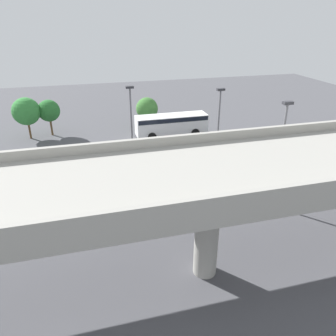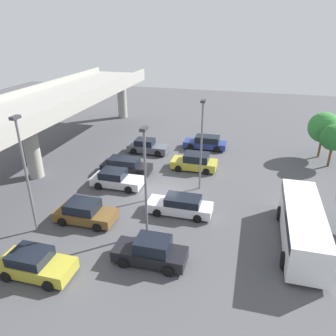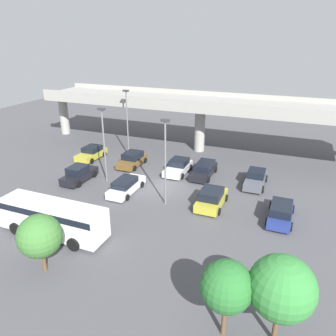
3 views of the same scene
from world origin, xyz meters
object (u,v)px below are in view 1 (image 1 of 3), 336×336
parked_car_2 (234,185)px  parked_car_5 (131,200)px  parked_car_6 (93,169)px  shuttle_bus (171,123)px  parked_car_1 (236,153)px  lamp_post_near_aisle (218,123)px  parked_car_3 (179,158)px  parked_car_4 (167,194)px  parked_car_8 (23,176)px  tree_front_left (147,109)px  tree_front_right (49,111)px  lamp_post_by_overpass (131,121)px  parked_car_0 (295,177)px  lamp_post_mid_lot (281,149)px  tree_front_far_right (26,111)px  parked_car_7 (56,208)px

parked_car_2 → parked_car_5: (8.55, 0.23, -0.01)m
parked_car_6 → shuttle_bus: bearing=131.7°
parked_car_1 → lamp_post_near_aisle: 4.67m
parked_car_1 → parked_car_5: (11.58, 6.18, -0.05)m
lamp_post_near_aisle → parked_car_3: bearing=-26.6°
parked_car_4 → parked_car_8: parked_car_8 is taller
parked_car_4 → tree_front_left: (-2.28, -18.31, 1.88)m
tree_front_right → lamp_post_by_overpass: bearing=124.5°
parked_car_0 → tree_front_right: bearing=47.8°
parked_car_3 → parked_car_6: bearing=-86.8°
parked_car_8 → lamp_post_mid_lot: size_ratio=0.58×
parked_car_5 → tree_front_right: bearing=19.1°
parked_car_0 → shuttle_bus: bearing=24.8°
tree_front_right → parked_car_3: bearing=135.1°
parked_car_6 → tree_front_far_right: tree_front_far_right is taller
parked_car_3 → parked_car_2: bearing=23.2°
tree_front_left → parked_car_6: bearing=58.3°
parked_car_8 → tree_front_far_right: bearing=-176.8°
parked_car_6 → lamp_post_mid_lot: lamp_post_mid_lot is taller
parked_car_4 → parked_car_7: (8.31, -0.12, 0.02)m
parked_car_2 → parked_car_8: bearing=70.0°
lamp_post_mid_lot → parked_car_7: bearing=-10.1°
lamp_post_by_overpass → tree_front_left: bearing=-108.5°
parked_car_0 → parked_car_3: (8.44, -6.56, -0.02)m
parked_car_6 → tree_front_far_right: 14.06m
parked_car_6 → parked_car_8: bearing=-91.5°
lamp_post_near_aisle → tree_front_right: lamp_post_near_aisle is taller
tree_front_right → tree_front_far_right: 2.49m
parked_car_0 → lamp_post_mid_lot: bearing=124.7°
parked_car_8 → tree_front_left: bearing=132.1°
shuttle_bus → lamp_post_mid_lot: (-3.13, 17.48, 3.23)m
parked_car_4 → lamp_post_by_overpass: size_ratio=0.57×
tree_front_far_right → parked_car_7: bearing=101.1°
parked_car_2 → parked_car_6: 12.56m
parked_car_7 → tree_front_right: (1.14, -18.64, 2.31)m
parked_car_3 → parked_car_5: parked_car_5 is taller
tree_front_left → parked_car_5: bearing=74.5°
parked_car_7 → lamp_post_mid_lot: size_ratio=0.54×
shuttle_bus → lamp_post_mid_lot: lamp_post_mid_lot is taller
parked_car_7 → parked_car_8: 6.66m
parked_car_5 → tree_front_left: tree_front_left is taller
parked_car_6 → parked_car_7: (2.96, 5.85, -0.04)m
parked_car_5 → lamp_post_by_overpass: bearing=-10.9°
tree_front_far_right → tree_front_left: bearing=-179.5°
parked_car_6 → shuttle_bus: shuttle_bus is taller
parked_car_6 → tree_front_right: tree_front_right is taller
parked_car_1 → parked_car_3: bearing=-94.9°
shuttle_bus → parked_car_5: bearing=-116.2°
parked_car_6 → parked_car_7: parked_car_6 is taller
lamp_post_mid_lot → lamp_post_by_overpass: 13.40m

